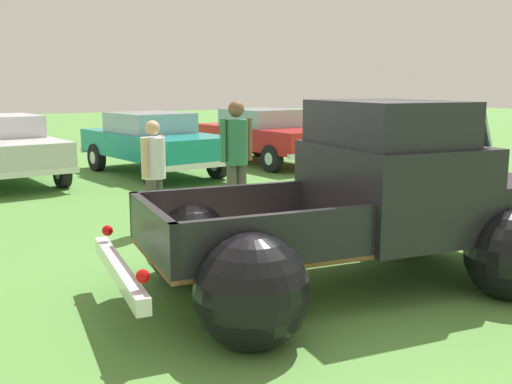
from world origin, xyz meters
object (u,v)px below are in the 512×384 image
object	(u,v)px
show_car_3	(264,134)
spectator_0	(236,153)
vintage_pickup_truck	(371,213)
spectator_1	(154,169)
show_car_2	(153,141)

from	to	relation	value
show_car_3	spectator_0	bearing A→B (deg)	-39.74
vintage_pickup_truck	spectator_1	bearing A→B (deg)	116.38
spectator_0	show_car_2	bearing A→B (deg)	-6.95
spectator_1	show_car_2	bearing A→B (deg)	120.98
show_car_2	spectator_1	size ratio (longest dim) A/B	2.93
show_car_2	show_car_3	distance (m)	3.27
vintage_pickup_truck	show_car_3	bearing A→B (deg)	72.56
show_car_3	spectator_1	distance (m)	7.68
spectator_0	vintage_pickup_truck	bearing A→B (deg)	178.38
show_car_2	spectator_0	xyz separation A→B (m)	(-0.49, -5.39, 0.28)
show_car_2	show_car_3	xyz separation A→B (m)	(3.23, 0.52, 0.00)
show_car_2	vintage_pickup_truck	bearing A→B (deg)	-13.09
show_car_2	spectator_0	distance (m)	5.42
show_car_2	show_car_3	size ratio (longest dim) A/B	1.01
show_car_3	spectator_0	size ratio (longest dim) A/B	2.51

